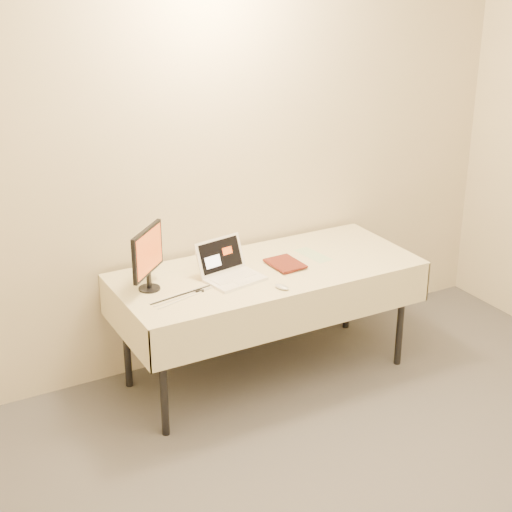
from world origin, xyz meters
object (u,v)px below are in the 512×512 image
table (267,278)px  laptop (229,269)px  book (273,250)px  monitor (148,254)px

table → laptop: 0.29m
laptop → book: size_ratio=1.53×
laptop → monitor: bearing=161.1°
monitor → book: (0.76, -0.08, -0.10)m
table → book: book is taller
laptop → book: 0.30m
monitor → book: monitor is taller
laptop → book: bearing=-12.5°
monitor → book: 0.78m
table → book: 0.19m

